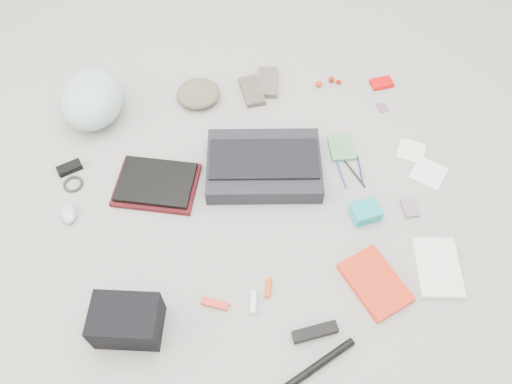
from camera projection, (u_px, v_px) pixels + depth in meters
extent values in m
plane|color=gray|center=(256.00, 199.00, 1.95)|extent=(4.00, 4.00, 0.00)
cube|color=black|center=(264.00, 166.00, 1.99)|extent=(0.50, 0.39, 0.08)
cube|color=black|center=(264.00, 159.00, 1.96)|extent=(0.45, 0.26, 0.01)
cube|color=#470D12|center=(157.00, 185.00, 1.97)|extent=(0.37, 0.32, 0.02)
cube|color=black|center=(156.00, 182.00, 1.96)|extent=(0.34, 0.29, 0.02)
ellipsoid|color=#A2C9C4|center=(92.00, 99.00, 2.11)|extent=(0.31, 0.36, 0.19)
ellipsoid|color=brown|center=(198.00, 93.00, 2.21)|extent=(0.21, 0.20, 0.07)
cube|color=brown|center=(252.00, 91.00, 2.25)|extent=(0.10, 0.18, 0.03)
cube|color=#60544C|center=(268.00, 82.00, 2.28)|extent=(0.12, 0.19, 0.03)
cube|color=black|center=(70.00, 168.00, 2.02)|extent=(0.11, 0.07, 0.03)
torus|color=black|center=(73.00, 184.00, 1.98)|extent=(0.08, 0.08, 0.01)
ellipsoid|color=#AEABBB|center=(69.00, 213.00, 1.89)|extent=(0.07, 0.10, 0.04)
cube|color=black|center=(127.00, 321.00, 1.61)|extent=(0.24, 0.20, 0.14)
cube|color=red|center=(215.00, 304.00, 1.71)|extent=(0.10, 0.06, 0.01)
cylinder|color=silver|center=(253.00, 302.00, 1.71)|extent=(0.04, 0.08, 0.02)
cylinder|color=#CE4710|center=(268.00, 288.00, 1.74)|extent=(0.04, 0.07, 0.02)
cube|color=black|center=(315.00, 332.00, 1.65)|extent=(0.16, 0.05, 0.03)
cylinder|color=black|center=(318.00, 365.00, 1.59)|extent=(0.27, 0.13, 0.03)
cube|color=red|center=(375.00, 283.00, 1.74)|extent=(0.23, 0.28, 0.03)
cube|color=silver|center=(438.00, 268.00, 1.78)|extent=(0.19, 0.25, 0.02)
cube|color=#4C8B54|center=(341.00, 148.00, 2.08)|extent=(0.11, 0.14, 0.02)
cylinder|color=#28439C|center=(341.00, 173.00, 2.01)|extent=(0.01, 0.14, 0.01)
cylinder|color=black|center=(355.00, 173.00, 2.01)|extent=(0.05, 0.15, 0.01)
cylinder|color=navy|center=(360.00, 169.00, 2.02)|extent=(0.02, 0.13, 0.01)
cube|color=#16A4A5|center=(365.00, 212.00, 1.89)|extent=(0.11, 0.09, 0.05)
cube|color=gray|center=(410.00, 208.00, 1.92)|extent=(0.06, 0.08, 0.01)
cube|color=silver|center=(411.00, 151.00, 2.08)|extent=(0.15, 0.15, 0.01)
cube|color=white|center=(429.00, 173.00, 2.01)|extent=(0.18, 0.18, 0.01)
sphere|color=red|center=(319.00, 84.00, 2.27)|extent=(0.03, 0.03, 0.03)
sphere|color=#9B120A|center=(331.00, 79.00, 2.29)|extent=(0.03, 0.03, 0.03)
sphere|color=#A00701|center=(339.00, 82.00, 2.29)|extent=(0.03, 0.03, 0.02)
cube|color=red|center=(382.00, 83.00, 2.28)|extent=(0.10, 0.07, 0.02)
cube|color=slate|center=(382.00, 108.00, 2.21)|extent=(0.05, 0.06, 0.00)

